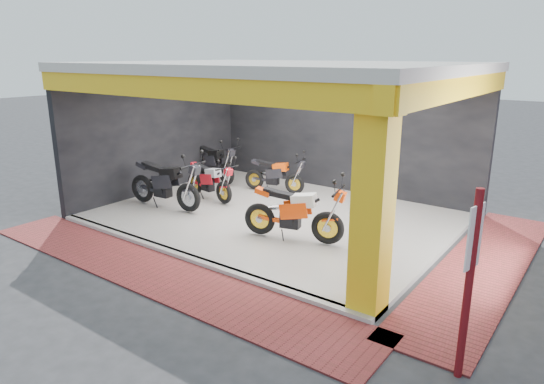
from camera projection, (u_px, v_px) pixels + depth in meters
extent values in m
plane|color=#2D2D30|center=(220.00, 243.00, 10.29)|extent=(80.00, 80.00, 0.00)
cube|color=silver|center=(275.00, 217.00, 11.82)|extent=(8.00, 6.00, 0.10)
cube|color=beige|center=(276.00, 67.00, 10.85)|extent=(8.40, 6.40, 0.20)
cube|color=black|center=(339.00, 132.00, 13.76)|extent=(8.20, 0.20, 3.50)
cube|color=black|center=(158.00, 132.00, 13.69)|extent=(0.20, 6.20, 3.50)
cube|color=yellow|center=(373.00, 205.00, 7.09)|extent=(0.50, 0.50, 3.50)
cube|color=yellow|center=(177.00, 88.00, 8.61)|extent=(8.40, 0.30, 0.40)
cube|color=yellow|center=(457.00, 87.00, 8.66)|extent=(0.30, 6.40, 0.40)
cube|color=silver|center=(185.00, 257.00, 9.48)|extent=(8.00, 0.20, 0.10)
cube|color=maroon|center=(154.00, 272.00, 8.89)|extent=(9.00, 1.40, 0.03)
cube|color=maroon|center=(482.00, 267.00, 9.10)|extent=(1.40, 7.00, 0.03)
cylinder|color=maroon|center=(468.00, 287.00, 5.72)|extent=(0.10, 0.10, 2.44)
cube|color=white|center=(475.00, 237.00, 5.55)|extent=(0.09, 0.34, 0.78)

